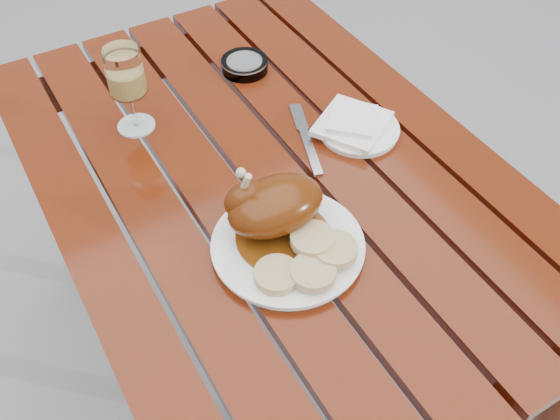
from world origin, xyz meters
The scene contains 11 objects.
ground centered at (0.00, 0.00, 0.00)m, with size 60.00×60.00×0.00m, color slate.
table centered at (0.00, 0.00, 0.38)m, with size 0.80×1.20×0.75m, color #60240B.
dinner_plate centered at (-0.07, -0.19, 0.76)m, with size 0.26×0.26×0.02m, color white.
roast_duck centered at (-0.07, -0.14, 0.81)m, with size 0.17×0.17×0.12m.
bread_dumplings centered at (-0.06, -0.24, 0.78)m, with size 0.18×0.13×0.03m.
wine_glass centered at (-0.17, 0.24, 0.84)m, with size 0.08×0.08×0.18m, color #E5C568.
side_plate centered at (0.21, 0.00, 0.76)m, with size 0.16×0.16×0.01m, color white.
napkin centered at (0.20, 0.01, 0.77)m, with size 0.14×0.13×0.01m, color white.
ashtray centered at (0.11, 0.31, 0.76)m, with size 0.10×0.10×0.03m, color #B2B7BC.
fork centered at (-0.12, -0.13, 0.75)m, with size 0.02×0.17×0.01m, color gray.
knife centered at (0.10, 0.02, 0.75)m, with size 0.02×0.18×0.01m, color gray.
Camera 1 is at (-0.41, -0.75, 1.56)m, focal length 40.00 mm.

